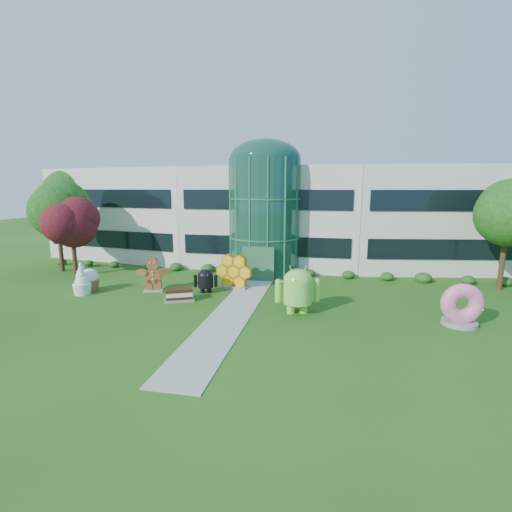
% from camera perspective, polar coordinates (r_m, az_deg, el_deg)
% --- Properties ---
extents(ground, '(140.00, 140.00, 0.00)m').
position_cam_1_polar(ground, '(21.65, -4.31, -9.60)').
color(ground, '#215114').
rests_on(ground, ground).
extents(building, '(46.00, 15.00, 9.30)m').
position_cam_1_polar(building, '(38.07, 2.95, 6.29)').
color(building, beige).
rests_on(building, ground).
extents(atrium, '(6.00, 6.00, 9.80)m').
position_cam_1_polar(atrium, '(32.15, 1.37, 5.98)').
color(atrium, '#194738').
rests_on(atrium, ground).
extents(walkway, '(2.40, 20.00, 0.04)m').
position_cam_1_polar(walkway, '(23.47, -2.99, -7.92)').
color(walkway, '#9E9E93').
rests_on(walkway, ground).
extents(tree_red, '(4.00, 4.00, 6.00)m').
position_cam_1_polar(tree_red, '(34.58, -26.31, 2.04)').
color(tree_red, '#3F0C14').
rests_on(tree_red, ground).
extents(trees_backdrop, '(52.00, 8.00, 8.40)m').
position_cam_1_polar(trees_backdrop, '(33.19, 1.67, 4.90)').
color(trees_backdrop, '#114010').
rests_on(trees_backdrop, ground).
extents(android_green, '(3.23, 2.59, 3.19)m').
position_cam_1_polar(android_green, '(22.21, 6.43, -4.80)').
color(android_green, '#7CDA45').
rests_on(android_green, ground).
extents(android_black, '(1.97, 1.52, 2.02)m').
position_cam_1_polar(android_black, '(26.67, -7.77, -3.54)').
color(android_black, black).
rests_on(android_black, ground).
extents(donut, '(2.42, 1.38, 2.40)m').
position_cam_1_polar(donut, '(23.17, 29.01, -6.46)').
color(donut, pink).
rests_on(donut, ground).
extents(gingerbread, '(2.90, 1.76, 2.51)m').
position_cam_1_polar(gingerbread, '(27.87, -15.55, -2.70)').
color(gingerbread, brown).
rests_on(gingerbread, ground).
extents(ice_cream_sandwich, '(2.14, 1.67, 0.85)m').
position_cam_1_polar(ice_cream_sandwich, '(25.21, -11.73, -5.86)').
color(ice_cream_sandwich, black).
rests_on(ice_cream_sandwich, ground).
extents(honeycomb, '(3.08, 1.46, 2.33)m').
position_cam_1_polar(honeycomb, '(27.72, -3.36, -2.59)').
color(honeycomb, yellow).
rests_on(honeycomb, ground).
extents(froyo, '(1.76, 1.76, 2.33)m').
position_cam_1_polar(froyo, '(28.76, -25.27, -3.12)').
color(froyo, white).
rests_on(froyo, ground).
extents(cupcake, '(1.79, 1.79, 1.68)m').
position_cam_1_polar(cupcake, '(29.51, -24.24, -3.35)').
color(cupcake, white).
rests_on(cupcake, ground).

